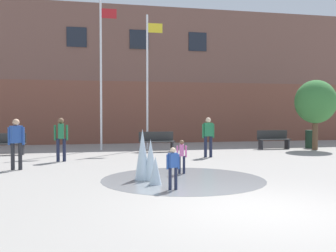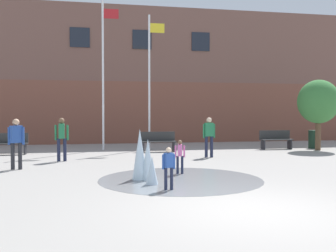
{
  "view_description": "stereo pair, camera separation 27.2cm",
  "coord_description": "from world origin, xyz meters",
  "views": [
    {
      "loc": [
        -3.11,
        -6.68,
        1.79
      ],
      "look_at": [
        -0.16,
        7.15,
        1.3
      ],
      "focal_mm": 42.0,
      "sensor_mm": 36.0,
      "label": 1
    },
    {
      "loc": [
        -2.84,
        -6.73,
        1.79
      ],
      "look_at": [
        -0.16,
        7.15,
        1.3
      ],
      "focal_mm": 42.0,
      "sensor_mm": 36.0,
      "label": 2
    }
  ],
  "objects": [
    {
      "name": "flagpole_right",
      "position": [
        -0.08,
        12.22,
        3.49
      ],
      "size": [
        0.8,
        0.1,
        6.51
      ],
      "color": "silver",
      "rests_on": "ground"
    },
    {
      "name": "park_bench_left_of_flagpoles",
      "position": [
        -6.36,
        10.88,
        0.48
      ],
      "size": [
        1.6,
        0.44,
        0.91
      ],
      "color": "#28282D",
      "rests_on": "ground"
    },
    {
      "name": "trash_can",
      "position": [
        8.03,
        11.07,
        0.45
      ],
      "size": [
        0.56,
        0.56,
        0.9
      ],
      "primitive_type": "cylinder",
      "color": "#193323",
      "rests_on": "ground"
    },
    {
      "name": "adult_watching",
      "position": [
        1.71,
        8.24,
        0.93
      ],
      "size": [
        0.5,
        0.22,
        1.59
      ],
      "rotation": [
        0.0,
        0.0,
        -0.06
      ],
      "color": "#1E233D",
      "rests_on": "ground"
    },
    {
      "name": "library_building",
      "position": [
        0.0,
        18.92,
        3.98
      ],
      "size": [
        36.0,
        6.05,
        7.96
      ],
      "color": "brown",
      "rests_on": "ground"
    },
    {
      "name": "child_with_pink_shirt",
      "position": [
        -1.12,
        2.1,
        0.58
      ],
      "size": [
        0.31,
        0.2,
        0.99
      ],
      "rotation": [
        0.0,
        0.0,
        0.41
      ],
      "color": "#1E233D",
      "rests_on": "ground"
    },
    {
      "name": "adult_in_red",
      "position": [
        -3.95,
        8.07,
        0.93
      ],
      "size": [
        0.5,
        0.34,
        1.59
      ],
      "rotation": [
        0.0,
        0.0,
        -1.55
      ],
      "color": "#1E233D",
      "rests_on": "ground"
    },
    {
      "name": "ground_plane",
      "position": [
        0.0,
        0.0,
        0.0
      ],
      "size": [
        100.0,
        100.0,
        0.0
      ],
      "primitive_type": "plane",
      "color": "gray"
    },
    {
      "name": "child_running",
      "position": [
        -0.35,
        4.37,
        0.58
      ],
      "size": [
        0.31,
        0.23,
        0.99
      ],
      "rotation": [
        0.0,
        0.0,
        1.33
      ],
      "color": "#1E233D",
      "rests_on": "ground"
    },
    {
      "name": "park_bench_near_trashcan",
      "position": [
        0.1,
        10.84,
        0.48
      ],
      "size": [
        1.6,
        0.44,
        0.91
      ],
      "color": "#28282D",
      "rests_on": "ground"
    },
    {
      "name": "flagpole_left",
      "position": [
        -2.3,
        12.22,
        3.79
      ],
      "size": [
        0.8,
        0.1,
        7.09
      ],
      "color": "silver",
      "rests_on": "ground"
    },
    {
      "name": "splash_fountain",
      "position": [
        -1.26,
        3.49,
        0.44
      ],
      "size": [
        4.37,
        4.37,
        1.36
      ],
      "color": "gray",
      "rests_on": "ground"
    },
    {
      "name": "park_bench_far_right",
      "position": [
        5.96,
        11.04,
        0.48
      ],
      "size": [
        1.6,
        0.44,
        0.91
      ],
      "color": "#28282D",
      "rests_on": "ground"
    },
    {
      "name": "street_tree_near_building",
      "position": [
        7.67,
        10.15,
        2.28
      ],
      "size": [
        1.94,
        1.94,
        3.33
      ],
      "color": "brown",
      "rests_on": "ground"
    },
    {
      "name": "adult_near_bench",
      "position": [
        -5.19,
        6.2,
        0.93
      ],
      "size": [
        0.5,
        0.35,
        1.59
      ],
      "rotation": [
        0.0,
        0.0,
        0.58
      ],
      "color": "#28282D",
      "rests_on": "ground"
    }
  ]
}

